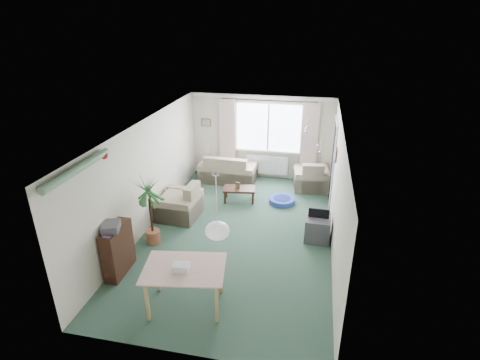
% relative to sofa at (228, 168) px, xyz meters
% --- Properties ---
extents(ground, '(6.50, 6.50, 0.00)m').
position_rel_sofa_xyz_m(ground, '(0.85, -2.75, -0.40)').
color(ground, '#2A4637').
extents(window, '(1.80, 0.03, 1.30)m').
position_rel_sofa_xyz_m(window, '(1.05, 0.48, 1.10)').
color(window, white).
extents(curtain_rod, '(2.60, 0.03, 0.03)m').
position_rel_sofa_xyz_m(curtain_rod, '(1.05, 0.40, 1.87)').
color(curtain_rod, black).
extents(curtain_left, '(0.45, 0.08, 2.00)m').
position_rel_sofa_xyz_m(curtain_left, '(-0.10, 0.38, 0.87)').
color(curtain_left, beige).
extents(curtain_right, '(0.45, 0.08, 2.00)m').
position_rel_sofa_xyz_m(curtain_right, '(2.20, 0.38, 0.87)').
color(curtain_right, beige).
extents(radiator, '(1.20, 0.10, 0.55)m').
position_rel_sofa_xyz_m(radiator, '(1.05, 0.44, 0.00)').
color(radiator, white).
extents(doorway, '(0.03, 0.95, 2.00)m').
position_rel_sofa_xyz_m(doorway, '(2.84, -0.55, 0.60)').
color(doorway, black).
extents(pendant_lamp, '(0.36, 0.36, 0.36)m').
position_rel_sofa_xyz_m(pendant_lamp, '(1.05, -5.05, 1.08)').
color(pendant_lamp, white).
extents(tinsel_garland, '(1.60, 1.60, 0.12)m').
position_rel_sofa_xyz_m(tinsel_garland, '(-1.07, -5.05, 1.88)').
color(tinsel_garland, '#196626').
extents(bauble_cluster_a, '(0.20, 0.20, 0.20)m').
position_rel_sofa_xyz_m(bauble_cluster_a, '(2.15, -1.85, 1.82)').
color(bauble_cluster_a, silver).
extents(bauble_cluster_b, '(0.20, 0.20, 0.20)m').
position_rel_sofa_xyz_m(bauble_cluster_b, '(2.45, -3.05, 1.82)').
color(bauble_cluster_b, silver).
extents(wall_picture_back, '(0.28, 0.03, 0.22)m').
position_rel_sofa_xyz_m(wall_picture_back, '(-0.75, 0.48, 1.15)').
color(wall_picture_back, brown).
extents(wall_picture_right, '(0.03, 0.24, 0.30)m').
position_rel_sofa_xyz_m(wall_picture_right, '(2.83, -1.55, 1.15)').
color(wall_picture_right, brown).
extents(sofa, '(1.61, 0.90, 0.79)m').
position_rel_sofa_xyz_m(sofa, '(0.00, 0.00, 0.00)').
color(sofa, beige).
rests_on(sofa, ground).
extents(armchair_corner, '(1.01, 0.97, 0.82)m').
position_rel_sofa_xyz_m(armchair_corner, '(2.33, -0.02, 0.01)').
color(armchair_corner, '#C6AC95').
rests_on(armchair_corner, ground).
extents(armchair_left, '(0.95, 1.00, 0.84)m').
position_rel_sofa_xyz_m(armchair_left, '(-0.65, -2.26, 0.03)').
color(armchair_left, beige).
rests_on(armchair_left, ground).
extents(coffee_table, '(0.85, 0.55, 0.36)m').
position_rel_sofa_xyz_m(coffee_table, '(0.57, -1.19, -0.22)').
color(coffee_table, black).
rests_on(coffee_table, ground).
extents(photo_frame, '(0.12, 0.05, 0.16)m').
position_rel_sofa_xyz_m(photo_frame, '(0.53, -1.19, 0.04)').
color(photo_frame, brown).
rests_on(photo_frame, coffee_table).
extents(bookshelf, '(0.27, 0.78, 0.95)m').
position_rel_sofa_xyz_m(bookshelf, '(-0.99, -4.48, 0.08)').
color(bookshelf, black).
rests_on(bookshelf, ground).
extents(hifi_box, '(0.38, 0.42, 0.14)m').
position_rel_sofa_xyz_m(hifi_box, '(-0.99, -4.57, 0.62)').
color(hifi_box, '#403F45').
rests_on(hifi_box, bookshelf).
extents(houseplant, '(0.72, 0.72, 1.49)m').
position_rel_sofa_xyz_m(houseplant, '(-0.80, -3.43, 0.35)').
color(houseplant, '#1A4D2A').
rests_on(houseplant, ground).
extents(dining_table, '(1.28, 0.96, 0.73)m').
position_rel_sofa_xyz_m(dining_table, '(0.50, -5.07, -0.03)').
color(dining_table, '#AD795E').
rests_on(dining_table, ground).
extents(gift_box, '(0.27, 0.21, 0.12)m').
position_rel_sofa_xyz_m(gift_box, '(0.48, -5.13, 0.40)').
color(gift_box, white).
rests_on(gift_box, dining_table).
extents(tv_cube, '(0.53, 0.58, 0.51)m').
position_rel_sofa_xyz_m(tv_cube, '(2.55, -2.60, -0.14)').
color(tv_cube, '#39393E').
rests_on(tv_cube, ground).
extents(pet_bed, '(0.80, 0.80, 0.13)m').
position_rel_sofa_xyz_m(pet_bed, '(1.65, -1.08, -0.33)').
color(pet_bed, '#222E9F').
rests_on(pet_bed, ground).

